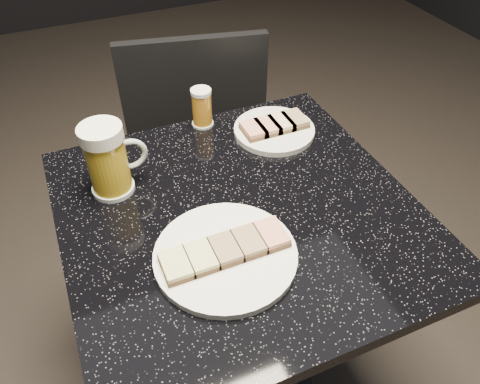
{
  "coord_description": "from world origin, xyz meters",
  "views": [
    {
      "loc": [
        -0.27,
        -0.62,
        1.41
      ],
      "look_at": [
        0.0,
        0.0,
        0.8
      ],
      "focal_mm": 35.0,
      "sensor_mm": 36.0,
      "label": 1
    }
  ],
  "objects_px": {
    "table": "(240,283)",
    "beer_tumbler": "(202,108)",
    "plate_small": "(274,130)",
    "chair": "(204,176)",
    "plate_large": "(225,255)",
    "beer_mug": "(108,159)"
  },
  "relations": [
    {
      "from": "table",
      "to": "beer_mug",
      "type": "bearing_deg",
      "value": 143.04
    },
    {
      "from": "table",
      "to": "plate_large",
      "type": "bearing_deg",
      "value": -125.31
    },
    {
      "from": "beer_mug",
      "to": "chair",
      "type": "xyz_separation_m",
      "value": [
        0.28,
        0.25,
        -0.33
      ]
    },
    {
      "from": "plate_small",
      "to": "table",
      "type": "distance_m",
      "value": 0.38
    },
    {
      "from": "table",
      "to": "beer_tumbler",
      "type": "relative_size",
      "value": 7.65
    },
    {
      "from": "table",
      "to": "chair",
      "type": "bearing_deg",
      "value": 81.82
    },
    {
      "from": "table",
      "to": "beer_mug",
      "type": "distance_m",
      "value": 0.42
    },
    {
      "from": "table",
      "to": "beer_mug",
      "type": "height_order",
      "value": "beer_mug"
    },
    {
      "from": "plate_large",
      "to": "plate_small",
      "type": "height_order",
      "value": "same"
    },
    {
      "from": "plate_large",
      "to": "beer_tumbler",
      "type": "relative_size",
      "value": 2.68
    },
    {
      "from": "table",
      "to": "beer_tumbler",
      "type": "distance_m",
      "value": 0.43
    },
    {
      "from": "plate_large",
      "to": "beer_mug",
      "type": "relative_size",
      "value": 1.66
    },
    {
      "from": "plate_large",
      "to": "beer_tumbler",
      "type": "distance_m",
      "value": 0.44
    },
    {
      "from": "table",
      "to": "beer_tumbler",
      "type": "height_order",
      "value": "beer_tumbler"
    },
    {
      "from": "plate_large",
      "to": "beer_tumbler",
      "type": "xyz_separation_m",
      "value": [
        0.11,
        0.42,
        0.04
      ]
    },
    {
      "from": "beer_tumbler",
      "to": "chair",
      "type": "relative_size",
      "value": 0.11
    },
    {
      "from": "chair",
      "to": "table",
      "type": "bearing_deg",
      "value": -98.18
    },
    {
      "from": "plate_small",
      "to": "beer_tumbler",
      "type": "bearing_deg",
      "value": 145.23
    },
    {
      "from": "beer_mug",
      "to": "beer_tumbler",
      "type": "height_order",
      "value": "beer_mug"
    },
    {
      "from": "beer_tumbler",
      "to": "chair",
      "type": "bearing_deg",
      "value": 75.67
    },
    {
      "from": "plate_small",
      "to": "chair",
      "type": "bearing_deg",
      "value": 122.47
    },
    {
      "from": "table",
      "to": "beer_tumbler",
      "type": "xyz_separation_m",
      "value": [
        0.04,
        0.32,
        0.29
      ]
    }
  ]
}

